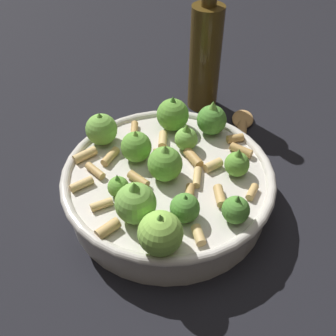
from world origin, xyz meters
name	(u,v)px	position (x,y,z in m)	size (l,w,h in m)	color
ground_plane	(168,200)	(0.00, 0.00, 0.00)	(2.40, 2.40, 0.00)	black
cooking_pan	(167,181)	(0.00, 0.00, 0.04)	(0.27, 0.27, 0.11)	beige
olive_oil_bottle	(205,56)	(0.08, -0.22, 0.09)	(0.05, 0.05, 0.23)	#4C3814
wooden_spoon	(239,150)	(-0.03, -0.14, 0.01)	(0.12, 0.24, 0.02)	#B2844C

